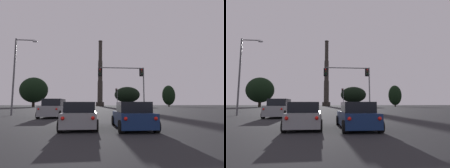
# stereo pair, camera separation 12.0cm
# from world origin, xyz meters

# --- Properties ---
(suv_left_lane_front) EXTENTS (2.10, 4.91, 1.86)m
(suv_left_lane_front) POSITION_xyz_m (-3.17, 18.26, 0.90)
(suv_left_lane_front) COLOR gray
(suv_left_lane_front) RESTS_ON ground_plane
(hatchback_center_lane_second) EXTENTS (1.99, 4.14, 1.44)m
(hatchback_center_lane_second) POSITION_xyz_m (0.28, 9.83, 0.66)
(hatchback_center_lane_second) COLOR gray
(hatchback_center_lane_second) RESTS_ON ground_plane
(hatchback_right_lane_second) EXTENTS (1.92, 4.11, 1.44)m
(hatchback_right_lane_second) POSITION_xyz_m (3.11, 9.34, 0.66)
(hatchback_right_lane_second) COLOR navy
(hatchback_right_lane_second) RESTS_ON ground_plane
(traffic_light_far_right) EXTENTS (0.78, 0.50, 6.73)m
(traffic_light_far_right) POSITION_xyz_m (8.02, 58.33, 4.39)
(traffic_light_far_right) COLOR slate
(traffic_light_far_right) RESTS_ON ground_plane
(traffic_light_overhead_right) EXTENTS (6.95, 0.50, 6.75)m
(traffic_light_overhead_right) POSITION_xyz_m (5.88, 24.84, 5.21)
(traffic_light_overhead_right) COLOR slate
(traffic_light_overhead_right) RESTS_ON ground_plane
(street_lamp) EXTENTS (2.66, 0.36, 9.36)m
(street_lamp) POSITION_xyz_m (-8.40, 21.39, 5.62)
(street_lamp) COLOR #56565B
(street_lamp) RESTS_ON ground_plane
(smokestack) EXTENTS (5.84, 5.84, 48.57)m
(smokestack) POSITION_xyz_m (3.73, 126.31, 19.06)
(smokestack) COLOR #2B2722
(smokestack) RESTS_ON ground_plane
(treeline_center_left) EXTENTS (13.39, 12.05, 14.65)m
(treeline_center_left) POSITION_xyz_m (-29.81, 89.24, 8.39)
(treeline_center_left) COLOR black
(treeline_center_left) RESTS_ON ground_plane
(treeline_right_mid) EXTENTS (7.31, 6.58, 12.04)m
(treeline_right_mid) POSITION_xyz_m (42.11, 95.87, 6.43)
(treeline_right_mid) COLOR black
(treeline_right_mid) RESTS_ON ground_plane
(treeline_far_left) EXTENTS (13.11, 11.80, 10.35)m
(treeline_far_left) POSITION_xyz_m (17.00, 89.16, 6.24)
(treeline_far_left) COLOR black
(treeline_far_left) RESTS_ON ground_plane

